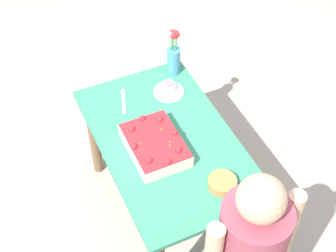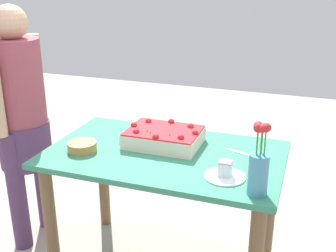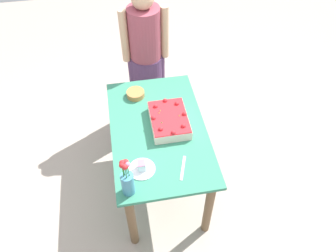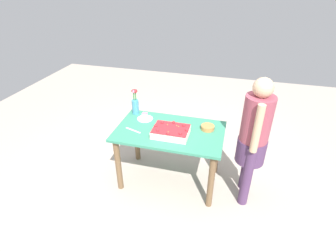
% 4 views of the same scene
% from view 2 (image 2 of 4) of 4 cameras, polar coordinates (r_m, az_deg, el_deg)
% --- Properties ---
extents(dining_table, '(1.25, 0.76, 0.75)m').
position_cam_2_polar(dining_table, '(2.31, -0.45, -6.70)').
color(dining_table, '#348063').
rests_on(dining_table, ground_plane).
extents(sheet_cake, '(0.40, 0.29, 0.11)m').
position_cam_2_polar(sheet_cake, '(2.33, -0.57, -1.49)').
color(sheet_cake, '#FEDCC8').
rests_on(sheet_cake, dining_table).
extents(serving_plate_with_slice, '(0.19, 0.19, 0.08)m').
position_cam_2_polar(serving_plate_with_slice, '(2.00, 7.73, -6.32)').
color(serving_plate_with_slice, white).
rests_on(serving_plate_with_slice, dining_table).
extents(cake_knife, '(0.21, 0.09, 0.00)m').
position_cam_2_polar(cake_knife, '(2.26, 10.32, -3.73)').
color(cake_knife, silver).
rests_on(cake_knife, dining_table).
extents(flower_vase, '(0.09, 0.09, 0.33)m').
position_cam_2_polar(flower_vase, '(1.83, 12.18, -5.38)').
color(flower_vase, teal).
rests_on(flower_vase, dining_table).
extents(fruit_bowl, '(0.16, 0.16, 0.05)m').
position_cam_2_polar(fruit_bowl, '(2.30, -11.56, -2.75)').
color(fruit_bowl, '#B87A42').
rests_on(fruit_bowl, dining_table).
extents(person_standing, '(0.31, 0.45, 1.49)m').
position_cam_2_polar(person_standing, '(2.67, -19.25, 1.60)').
color(person_standing, '#4B3156').
rests_on(person_standing, ground_plane).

